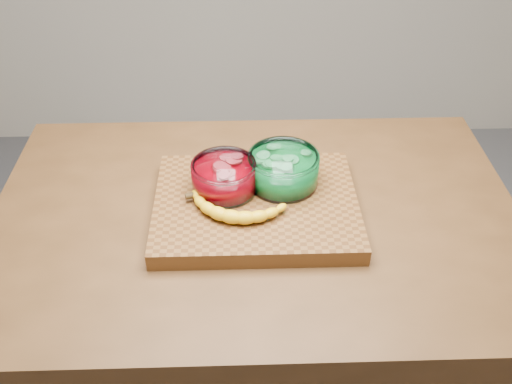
{
  "coord_description": "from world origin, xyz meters",
  "views": [
    {
      "loc": [
        -0.03,
        -0.98,
        1.74
      ],
      "look_at": [
        0.0,
        0.0,
        0.96
      ],
      "focal_mm": 40.0,
      "sensor_mm": 36.0,
      "label": 1
    }
  ],
  "objects": [
    {
      "name": "banana",
      "position": [
        -0.04,
        -0.04,
        0.96
      ],
      "size": [
        0.24,
        0.14,
        0.03
      ],
      "primitive_type": null,
      "color": "yellow",
      "rests_on": "cutting_board"
    },
    {
      "name": "bowl_red",
      "position": [
        -0.07,
        0.04,
        0.97
      ],
      "size": [
        0.15,
        0.15,
        0.07
      ],
      "color": "white",
      "rests_on": "cutting_board"
    },
    {
      "name": "cutting_board",
      "position": [
        0.0,
        0.0,
        0.92
      ],
      "size": [
        0.45,
        0.35,
        0.04
      ],
      "primitive_type": "cube",
      "color": "brown",
      "rests_on": "counter"
    },
    {
      "name": "bowl_green",
      "position": [
        0.06,
        0.06,
        0.98
      ],
      "size": [
        0.16,
        0.16,
        0.07
      ],
      "color": "white",
      "rests_on": "cutting_board"
    },
    {
      "name": "counter",
      "position": [
        0.0,
        0.0,
        0.45
      ],
      "size": [
        1.2,
        0.8,
        0.9
      ],
      "primitive_type": "cube",
      "color": "#4F3017",
      "rests_on": "ground"
    }
  ]
}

